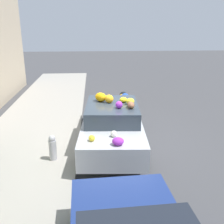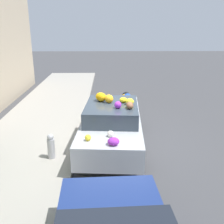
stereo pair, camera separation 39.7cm
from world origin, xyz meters
name	(u,v)px [view 1 (the left image)]	position (x,y,z in m)	size (l,w,h in m)	color
ground_plane	(114,144)	(0.00, 0.00, 0.00)	(60.00, 60.00, 0.00)	#424244
sidewalk_curb	(27,145)	(0.00, 2.70, 0.07)	(24.00, 3.20, 0.14)	#9E998E
fire_hydrant	(53,148)	(-1.11, 1.73, 0.49)	(0.20, 0.20, 0.70)	#B2B2B7
art_car	(112,122)	(-0.02, 0.07, 0.74)	(4.60, 1.99, 1.65)	#B7BABF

